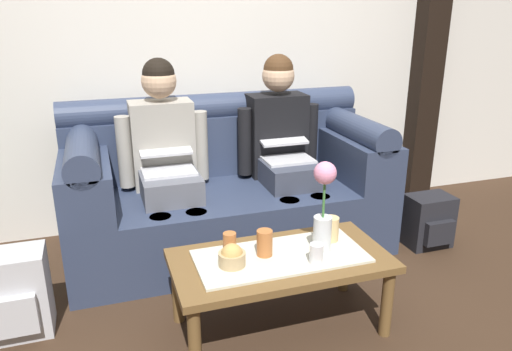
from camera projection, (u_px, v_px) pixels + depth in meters
The scene contains 14 objects.
back_wall_patterned at pixel (203, 15), 3.31m from camera, with size 6.00×0.12×2.90m, color silver.
timber_pillar at pixel (432, 14), 3.72m from camera, with size 0.20×0.20×2.90m, color black.
couch at pixel (227, 190), 3.18m from camera, with size 1.98×0.88×0.96m.
person_left at pixel (166, 154), 2.97m from camera, with size 0.56×0.67×1.22m.
person_right at pixel (282, 143), 3.20m from camera, with size 0.56×0.67×1.22m.
coffee_table at pixel (280, 266), 2.32m from camera, with size 1.02×0.52×0.40m.
flower_vase at pixel (324, 206), 2.28m from camera, with size 0.11×0.11×0.44m.
snack_bowl at pixel (232, 257), 2.20m from camera, with size 0.12×0.12×0.10m.
cup_near_left at pixel (331, 229), 2.43m from camera, with size 0.08×0.08×0.12m, color #DBB77A.
cup_near_right at pixel (230, 242), 2.33m from camera, with size 0.06×0.06×0.09m, color #B26633.
cup_far_center at pixel (265, 243), 2.28m from camera, with size 0.07×0.07×0.13m, color #B26633.
cup_far_left at pixel (316, 253), 2.22m from camera, with size 0.06×0.06×0.09m, color silver.
backpack_left at pixel (14, 295), 2.32m from camera, with size 0.32×0.26×0.43m.
backpack_right at pixel (429, 221), 3.21m from camera, with size 0.29×0.25×0.34m.
Camera 1 is at (-0.76, -1.72, 1.51)m, focal length 34.41 mm.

